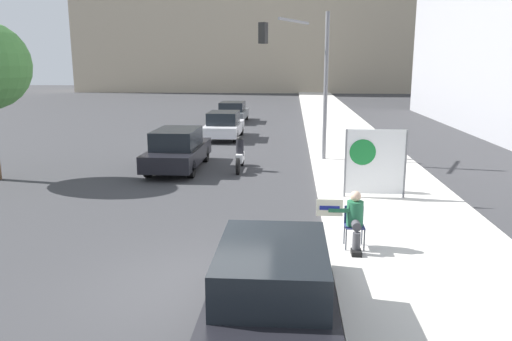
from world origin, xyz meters
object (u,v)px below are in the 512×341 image
Objects in this scene: pedestrian_behind at (363,161)px; car_on_road_midblock at (224,125)px; protest_banner at (375,162)px; traffic_light_pole at (302,61)px; motorcycle_on_road at (240,156)px; car_on_road_nearest at (178,149)px; parked_car_curbside at (273,288)px; car_on_road_distant at (233,112)px; seated_protester at (354,218)px.

pedestrian_behind is 0.41× the size of car_on_road_midblock.
protest_banner is 0.34× the size of traffic_light_pole.
car_on_road_nearest is at bearing -179.31° from motorcycle_on_road.
car_on_road_nearest reaches higher than parked_car_curbside.
pedestrian_behind is 8.45m from parked_car_curbside.
car_on_road_distant is (-0.45, 7.68, -0.03)m from car_on_road_midblock.
pedestrian_behind reaches higher than car_on_road_midblock.
seated_protester is at bearing -172.97° from pedestrian_behind.
traffic_light_pole is at bearing 34.84° from pedestrian_behind.
car_on_road_nearest is at bearing -155.32° from traffic_light_pole.
car_on_road_midblock is at bearing 99.85° from parked_car_curbside.
traffic_light_pole is at bearing 107.94° from protest_banner.
motorcycle_on_road is at bearing 135.86° from protest_banner.
motorcycle_on_road is (-1.68, 11.45, -0.16)m from parked_car_curbside.
parked_car_curbside is 27.21m from car_on_road_distant.
traffic_light_pole is 6.01m from car_on_road_nearest.
motorcycle_on_road is (-3.22, 8.29, -0.26)m from seated_protester.
traffic_light_pole is 2.63× the size of motorcycle_on_road.
protest_banner is at bearing -71.96° from car_on_road_distant.
car_on_road_nearest reaches higher than car_on_road_midblock.
car_on_road_distant is at bearing 97.79° from motorcycle_on_road.
parked_car_curbside is at bearing -92.47° from traffic_light_pole.
protest_banner is at bearing 61.67° from seated_protester.
protest_banner reaches higher than parked_car_curbside.
car_on_road_nearest reaches higher than motorcycle_on_road.
pedestrian_behind is at bearing 66.46° from seated_protester.
seated_protester is 0.28× the size of parked_car_curbside.
pedestrian_behind is at bearing -71.74° from traffic_light_pole.
traffic_light_pole reaches higher than car_on_road_distant.
motorcycle_on_road is at bearing 0.69° from car_on_road_nearest.
car_on_road_nearest is at bearing 79.14° from pedestrian_behind.
car_on_road_distant is at bearing 34.71° from pedestrian_behind.
traffic_light_pole reaches higher than seated_protester.
seated_protester is 0.28× the size of car_on_road_distant.
car_on_road_midblock reaches higher than parked_car_curbside.
parked_car_curbside reaches higher than motorcycle_on_road.
protest_banner reaches higher than car_on_road_midblock.
pedestrian_behind is 0.40× the size of parked_car_curbside.
pedestrian_behind reaches higher than car_on_road_nearest.
parked_car_curbside is 19.55m from car_on_road_midblock.
seated_protester is 9.96m from car_on_road_nearest.
protest_banner is at bearing -44.14° from motorcycle_on_road.
pedestrian_behind is 19.83m from car_on_road_distant.
car_on_road_midblock is at bearing 102.06° from motorcycle_on_road.
pedestrian_behind is at bearing -71.86° from car_on_road_distant.
pedestrian_behind reaches higher than seated_protester.
parked_car_curbside is at bearing -81.98° from car_on_road_distant.
car_on_road_midblock is (0.67, 7.84, -0.04)m from car_on_road_nearest.
car_on_road_nearest is 15.53m from car_on_road_distant.
traffic_light_pole is 4.62m from motorcycle_on_road.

